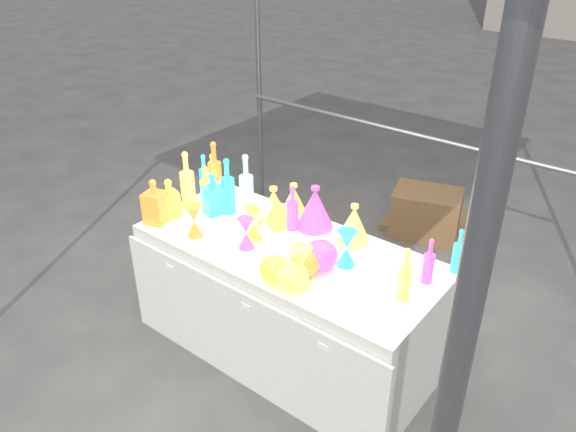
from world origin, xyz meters
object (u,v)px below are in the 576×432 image
Objects in this scene: cardboard_box_closed at (426,213)px; bottle_0 at (213,174)px; display_table at (287,300)px; globe_0 at (274,270)px; hourglass_0 at (194,221)px; decanter_0 at (170,198)px; lampshade_0 at (294,202)px.

bottle_0 reaches higher than cardboard_box_closed.
display_table is 11.55× the size of globe_0.
bottle_0 reaches higher than hourglass_0.
display_table is 6.38× the size of bottle_0.
globe_0 is (0.15, -0.30, 0.44)m from display_table.
globe_0 is at bearing -28.94° from bottle_0.
hourglass_0 is at bearing 5.93° from decanter_0.
display_table is 7.66× the size of lampshade_0.
decanter_0 is (-0.80, -0.16, 0.50)m from display_table.
cardboard_box_closed is 1.94m from bottle_0.
lampshade_0 is at bearing -115.26° from cardboard_box_closed.
cardboard_box_closed is 3.45× the size of globe_0.
lampshade_0 is (-0.18, 0.29, 0.50)m from display_table.
cardboard_box_closed is at bearing 86.94° from decanter_0.
cardboard_box_closed is at bearing 88.63° from display_table.
bottle_0 is 1.81× the size of globe_0.
display_table is 0.73m from hourglass_0.
bottle_0 reaches higher than globe_0.
bottle_0 is (-0.86, -1.59, 0.69)m from cardboard_box_closed.
globe_0 is at bearing -51.91° from lampshade_0.
lampshade_0 is (0.62, 0.45, -0.01)m from decanter_0.
hourglass_0 reaches higher than globe_0.
hourglass_0 is 1.22× the size of globe_0.
display_table is 0.96m from decanter_0.
hourglass_0 is 0.62m from lampshade_0.
decanter_0 is 0.30m from hourglass_0.
decanter_0 is (0.02, -0.40, -0.02)m from bottle_0.
bottle_0 is 0.40m from decanter_0.
decanter_0 is 1.32× the size of hourglass_0.
cardboard_box_closed is at bearing 61.61° from bottle_0.
cardboard_box_closed is at bearing 90.89° from lampshade_0.
bottle_0 reaches higher than decanter_0.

